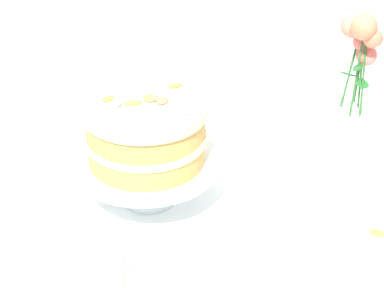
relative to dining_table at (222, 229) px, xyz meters
The scene contains 7 objects.
dining_table is the anchor object (origin of this frame).
linen_napkin 0.18m from the dining_table, behind, with size 0.32×0.32×0.00m, color white.
cake_stand 0.23m from the dining_table, behind, with size 0.29×0.29×0.10m.
layer_cake 0.29m from the dining_table, behind, with size 0.24×0.24×0.13m.
flower_vase 0.43m from the dining_table, 18.83° to the left, with size 0.09×0.10×0.33m.
teacup 0.37m from the dining_table, 143.30° to the right, with size 0.12×0.11×0.06m.
loose_petal_2 0.33m from the dining_table, 37.79° to the right, with size 0.03×0.02×0.00m, color yellow.
Camera 1 is at (-0.31, -0.98, 1.47)m, focal length 55.96 mm.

